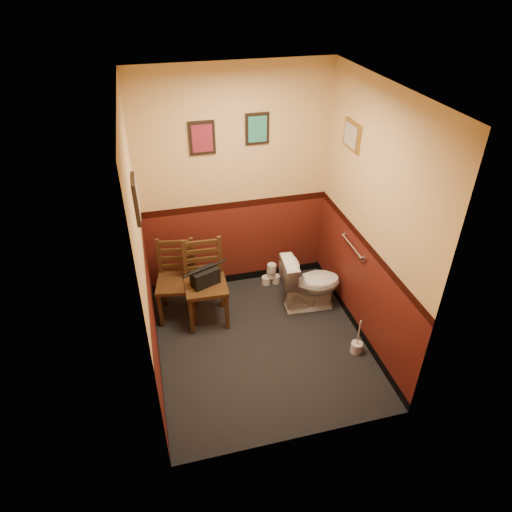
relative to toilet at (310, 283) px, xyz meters
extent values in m
cube|color=black|center=(-0.72, -0.49, -0.35)|extent=(2.20, 2.40, 0.00)
cube|color=silver|center=(-0.72, -0.49, 2.35)|extent=(2.20, 2.40, 0.00)
cube|color=#561912|center=(-0.72, 0.71, 1.00)|extent=(2.20, 0.00, 2.70)
cube|color=#561912|center=(-0.72, -1.69, 1.00)|extent=(2.20, 0.00, 2.70)
cube|color=#561912|center=(-1.82, -0.49, 1.00)|extent=(0.00, 2.40, 2.70)
cube|color=#561912|center=(0.38, -0.49, 1.00)|extent=(0.00, 2.40, 2.70)
cylinder|color=silver|center=(0.34, -0.24, 0.60)|extent=(0.03, 0.50, 0.03)
cylinder|color=silver|center=(0.36, -0.49, 0.60)|extent=(0.02, 0.06, 0.06)
cylinder|color=silver|center=(0.36, 0.01, 0.60)|extent=(0.02, 0.06, 0.06)
cube|color=black|center=(-1.07, 0.69, 1.60)|extent=(0.28, 0.03, 0.36)
cube|color=maroon|center=(-1.07, 0.68, 1.60)|extent=(0.22, 0.01, 0.30)
cube|color=black|center=(-0.47, 0.69, 1.65)|extent=(0.26, 0.03, 0.34)
cube|color=#277E6F|center=(-0.47, 0.68, 1.65)|extent=(0.20, 0.01, 0.28)
cube|color=black|center=(-1.80, -0.39, 1.50)|extent=(0.03, 0.30, 0.38)
cube|color=tan|center=(-1.79, -0.39, 1.50)|extent=(0.01, 0.24, 0.31)
cube|color=olive|center=(0.36, 0.11, 1.70)|extent=(0.03, 0.34, 0.28)
cube|color=tan|center=(0.34, 0.11, 1.70)|extent=(0.01, 0.28, 0.22)
imported|color=white|center=(0.00, 0.00, 0.00)|extent=(0.73, 0.44, 0.69)
cylinder|color=silver|center=(0.23, -0.85, -0.28)|extent=(0.12, 0.12, 0.12)
cylinder|color=silver|center=(0.23, -0.85, -0.08)|extent=(0.02, 0.02, 0.35)
cube|color=#442A14|center=(-1.53, 0.23, 0.12)|extent=(0.51, 0.51, 0.04)
cube|color=#442A14|center=(-1.75, 0.08, -0.11)|extent=(0.05, 0.05, 0.47)
cube|color=#442A14|center=(-1.68, 0.44, -0.11)|extent=(0.05, 0.05, 0.47)
cube|color=#442A14|center=(-1.38, 0.01, -0.11)|extent=(0.05, 0.05, 0.47)
cube|color=#442A14|center=(-1.31, 0.38, -0.11)|extent=(0.05, 0.05, 0.47)
cube|color=#442A14|center=(-1.68, 0.45, 0.36)|extent=(0.05, 0.04, 0.47)
cube|color=#442A14|center=(-1.31, 0.38, 0.36)|extent=(0.05, 0.04, 0.47)
cube|color=#442A14|center=(-1.49, 0.42, 0.23)|extent=(0.35, 0.09, 0.05)
cube|color=#442A14|center=(-1.49, 0.42, 0.33)|extent=(0.35, 0.09, 0.05)
cube|color=#442A14|center=(-1.49, 0.42, 0.43)|extent=(0.35, 0.09, 0.05)
cube|color=#442A14|center=(-1.49, 0.42, 0.54)|extent=(0.35, 0.09, 0.05)
cube|color=#442A14|center=(-1.22, 0.06, 0.15)|extent=(0.48, 0.48, 0.04)
cube|color=#442A14|center=(-1.42, -0.13, -0.10)|extent=(0.05, 0.05, 0.49)
cube|color=#442A14|center=(-1.41, 0.27, -0.10)|extent=(0.05, 0.05, 0.49)
cube|color=#442A14|center=(-1.03, -0.14, -0.10)|extent=(0.05, 0.05, 0.49)
cube|color=#442A14|center=(-1.02, 0.25, -0.10)|extent=(0.05, 0.05, 0.49)
cube|color=#442A14|center=(-1.41, 0.27, 0.39)|extent=(0.05, 0.04, 0.49)
cube|color=#442A14|center=(-1.01, 0.26, 0.39)|extent=(0.05, 0.04, 0.49)
cube|color=#442A14|center=(-1.21, 0.26, 0.26)|extent=(0.37, 0.04, 0.05)
cube|color=#442A14|center=(-1.21, 0.26, 0.37)|extent=(0.37, 0.04, 0.05)
cube|color=#442A14|center=(-1.21, 0.26, 0.47)|extent=(0.37, 0.04, 0.05)
cube|color=#442A14|center=(-1.21, 0.26, 0.58)|extent=(0.37, 0.04, 0.05)
cube|color=black|center=(-1.22, 0.06, 0.26)|extent=(0.34, 0.25, 0.19)
cylinder|color=black|center=(-1.22, 0.06, 0.38)|extent=(0.26, 0.12, 0.03)
cylinder|color=silver|center=(-0.38, 0.56, -0.29)|extent=(0.11, 0.11, 0.10)
cylinder|color=silver|center=(-0.26, 0.56, -0.29)|extent=(0.11, 0.11, 0.10)
cylinder|color=silver|center=(-0.32, 0.55, -0.19)|extent=(0.11, 0.11, 0.10)
cylinder|color=silver|center=(-0.32, 0.53, -0.09)|extent=(0.11, 0.11, 0.10)
camera|label=1|loc=(-1.67, -3.98, 3.24)|focal=32.00mm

